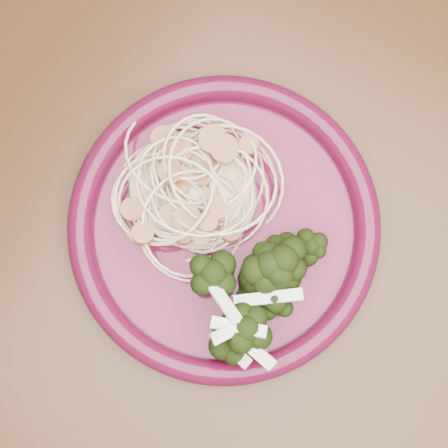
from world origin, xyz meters
TOP-DOWN VIEW (x-y plane):
  - dining_table at (0.00, 0.00)m, footprint 1.20×0.80m
  - dinner_plate at (0.10, -0.06)m, footprint 0.32×0.32m
  - spaghetti_pile at (0.06, -0.05)m, footprint 0.14×0.13m
  - scallop_cluster at (0.06, -0.05)m, footprint 0.14×0.14m
  - broccoli_pile at (0.15, -0.07)m, footprint 0.11×0.15m
  - onion_garnish at (0.15, -0.07)m, footprint 0.08×0.10m

SIDE VIEW (x-z plane):
  - dining_table at x=0.00m, z-range 0.28..1.03m
  - dinner_plate at x=0.10m, z-range 0.75..0.77m
  - spaghetti_pile at x=0.06m, z-range 0.76..0.78m
  - broccoli_pile at x=0.15m, z-range 0.76..0.80m
  - scallop_cluster at x=0.06m, z-range 0.78..0.82m
  - onion_garnish at x=0.15m, z-range 0.78..0.83m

